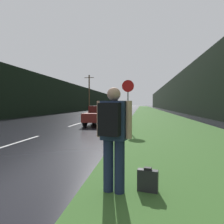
{
  "coord_description": "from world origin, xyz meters",
  "views": [
    {
      "loc": [
        4.84,
        0.3,
        1.52
      ],
      "look_at": [
        2.63,
        15.63,
        0.92
      ],
      "focal_mm": 32.0,
      "sensor_mm": 36.0,
      "label": 1
    }
  ],
  "objects_px": {
    "suitcase": "(148,181)",
    "car_passing_near": "(101,115)",
    "car_passing_far": "(125,108)",
    "stop_sign": "(128,100)",
    "hitchhiker_with_backpack": "(113,133)"
  },
  "relations": [
    {
      "from": "suitcase",
      "to": "car_passing_near",
      "type": "height_order",
      "value": "car_passing_near"
    },
    {
      "from": "suitcase",
      "to": "car_passing_far",
      "type": "relative_size",
      "value": 0.1
    },
    {
      "from": "stop_sign",
      "to": "car_passing_near",
      "type": "relative_size",
      "value": 0.7
    },
    {
      "from": "hitchhiker_with_backpack",
      "to": "stop_sign",
      "type": "bearing_deg",
      "value": 104.21
    },
    {
      "from": "car_passing_near",
      "to": "car_passing_far",
      "type": "distance_m",
      "value": 22.48
    },
    {
      "from": "hitchhiker_with_backpack",
      "to": "car_passing_near",
      "type": "xyz_separation_m",
      "value": [
        -2.49,
        11.25,
        -0.31
      ]
    },
    {
      "from": "stop_sign",
      "to": "hitchhiker_with_backpack",
      "type": "distance_m",
      "value": 8.22
    },
    {
      "from": "stop_sign",
      "to": "car_passing_near",
      "type": "xyz_separation_m",
      "value": [
        -2.22,
        3.07,
        -1.07
      ]
    },
    {
      "from": "suitcase",
      "to": "hitchhiker_with_backpack",
      "type": "bearing_deg",
      "value": -155.02
    },
    {
      "from": "car_passing_far",
      "to": "stop_sign",
      "type": "bearing_deg",
      "value": 94.97
    },
    {
      "from": "stop_sign",
      "to": "car_passing_near",
      "type": "height_order",
      "value": "stop_sign"
    },
    {
      "from": "stop_sign",
      "to": "suitcase",
      "type": "bearing_deg",
      "value": -83.93
    },
    {
      "from": "hitchhiker_with_backpack",
      "to": "suitcase",
      "type": "xyz_separation_m",
      "value": [
        0.58,
        0.13,
        -0.83
      ]
    },
    {
      "from": "car_passing_near",
      "to": "car_passing_far",
      "type": "bearing_deg",
      "value": -90.0
    },
    {
      "from": "car_passing_near",
      "to": "stop_sign",
      "type": "bearing_deg",
      "value": 125.91
    }
  ]
}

